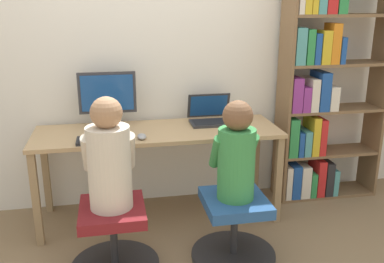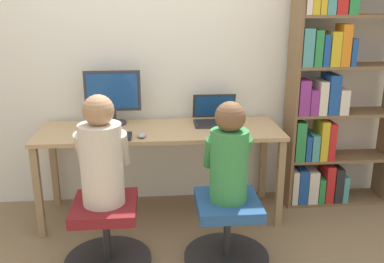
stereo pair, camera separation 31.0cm
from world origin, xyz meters
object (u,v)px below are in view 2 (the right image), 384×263
Objects in this scene: desktop_monitor at (113,97)px; person_at_laptop at (229,156)px; office_chair_left at (107,234)px; office_chair_right at (227,231)px; laptop at (215,117)px; bookshelf at (330,97)px; keyboard at (105,137)px; person_at_monitor at (101,156)px.

person_at_laptop is (0.78, -0.84, -0.21)m from desktop_monitor.
office_chair_left is 0.88× the size of person_at_laptop.
desktop_monitor is 0.77× the size of office_chair_right.
laptop is 0.18× the size of bookshelf.
desktop_monitor is 1.27× the size of laptop.
office_chair_left is 2.02m from bookshelf.
keyboard is at bearing 149.74° from office_chair_right.
keyboard reaches higher than office_chair_right.
bookshelf is at bearing 23.78° from person_at_monitor.
laptop is 1.25m from office_chair_left.
keyboard is 0.55× the size of person_at_monitor.
person_at_laptop is at bearing -140.29° from bookshelf.
bookshelf is (1.73, -0.05, -0.03)m from desktop_monitor.
person_at_monitor is 1.90m from bookshelf.
laptop is 0.54× the size of person_at_laptop.
office_chair_right is at bearing -91.75° from laptop.
bookshelf is (1.74, 0.77, 0.70)m from office_chair_left.
bookshelf is at bearing 39.86° from office_chair_right.
person_at_monitor is (-0.01, -0.82, -0.19)m from desktop_monitor.
desktop_monitor is 0.22× the size of bookshelf.
bookshelf reaches higher than person_at_laptop.
laptop is 0.91× the size of keyboard.
laptop reaches higher than office_chair_left.
person_at_laptop is at bearing -47.17° from desktop_monitor.
keyboard is at bearing 93.83° from office_chair_left.
laptop is at bearing -3.58° from desktop_monitor.
desktop_monitor is at bearing 132.83° from person_at_laptop.
laptop is 0.97m from office_chair_right.
bookshelf is at bearing -0.14° from laptop.
keyboard is at bearing -95.52° from desktop_monitor.
person_at_monitor is at bearing 177.92° from office_chair_right.
office_chair_right is at bearing -30.26° from keyboard.
bookshelf is (1.74, 0.76, 0.16)m from person_at_monitor.
office_chair_right is 1.42m from bookshelf.
person_at_laptop is at bearing 90.00° from office_chair_right.
person_at_monitor is 1.08× the size of person_at_laptop.
office_chair_left is at bearing 178.59° from person_at_laptop.
office_chair_left is 0.54m from person_at_monitor.
person_at_monitor is (-0.81, -0.77, -0.01)m from laptop.
desktop_monitor is 0.82m from laptop.
person_at_monitor reaches higher than person_at_laptop.
bookshelf is at bearing 39.71° from person_at_laptop.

